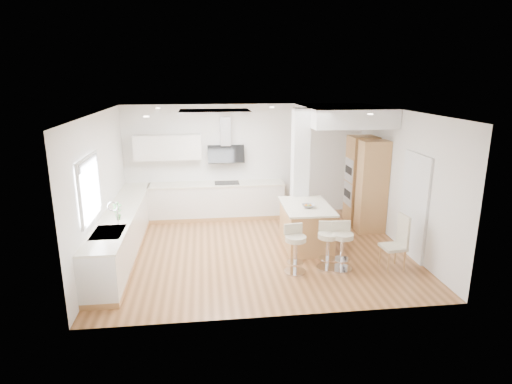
{
  "coord_description": "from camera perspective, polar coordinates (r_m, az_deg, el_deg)",
  "views": [
    {
      "loc": [
        -1.03,
        -8.08,
        3.46
      ],
      "look_at": [
        0.01,
        0.4,
        1.14
      ],
      "focal_mm": 30.0,
      "sensor_mm": 36.0,
      "label": 1
    }
  ],
  "objects": [
    {
      "name": "window_left",
      "position": [
        7.63,
        -21.37,
        0.79
      ],
      "size": [
        0.06,
        1.28,
        1.07
      ],
      "color": "white",
      "rests_on": "ground"
    },
    {
      "name": "pillar",
      "position": [
        9.49,
        5.86,
        2.6
      ],
      "size": [
        0.35,
        0.35,
        2.8
      ],
      "color": "white",
      "rests_on": "ground"
    },
    {
      "name": "bar_stool_b",
      "position": [
        8.02,
        9.55,
        -6.73
      ],
      "size": [
        0.47,
        0.47,
        0.87
      ],
      "rotation": [
        0.0,
        0.0,
        -0.22
      ],
      "color": "silver",
      "rests_on": "ground"
    },
    {
      "name": "dining_chair",
      "position": [
        8.31,
        18.43,
        -6.09
      ],
      "size": [
        0.44,
        0.44,
        1.03
      ],
      "rotation": [
        0.0,
        0.0,
        0.09
      ],
      "color": "beige",
      "rests_on": "ground"
    },
    {
      "name": "peninsula",
      "position": [
        8.99,
        6.68,
        -4.46
      ],
      "size": [
        0.99,
        1.48,
        0.96
      ],
      "rotation": [
        0.0,
        0.0,
        -0.02
      ],
      "color": "tan",
      "rests_on": "ground"
    },
    {
      "name": "ceiling",
      "position": [
        8.84,
        0.28,
        -7.8
      ],
      "size": [
        6.0,
        5.0,
        0.02
      ],
      "primitive_type": "cube",
      "color": "white",
      "rests_on": "ground"
    },
    {
      "name": "counter_left",
      "position": [
        8.99,
        -17.32,
        -5.01
      ],
      "size": [
        0.63,
        4.5,
        1.35
      ],
      "color": "tan",
      "rests_on": "ground"
    },
    {
      "name": "bar_stool_a",
      "position": [
        7.78,
        5.24,
        -7.22
      ],
      "size": [
        0.45,
        0.45,
        0.89
      ],
      "rotation": [
        0.0,
        0.0,
        0.14
      ],
      "color": "silver",
      "rests_on": "ground"
    },
    {
      "name": "skylight",
      "position": [
        8.71,
        -5.47,
        10.61
      ],
      "size": [
        4.1,
        2.1,
        0.06
      ],
      "color": "white",
      "rests_on": "ground"
    },
    {
      "name": "oven_column",
      "position": [
        10.3,
        14.33,
        1.21
      ],
      "size": [
        0.63,
        1.21,
        2.1
      ],
      "color": "tan",
      "rests_on": "ground"
    },
    {
      "name": "counter_back",
      "position": [
        10.66,
        -6.12,
        0.1
      ],
      "size": [
        3.62,
        0.63,
        2.5
      ],
      "color": "tan",
      "rests_on": "ground"
    },
    {
      "name": "wall_left",
      "position": [
        8.56,
        -20.05,
        0.36
      ],
      "size": [
        0.04,
        5.0,
        2.8
      ],
      "primitive_type": "cube",
      "color": "white",
      "rests_on": "ground"
    },
    {
      "name": "wall_back",
      "position": [
        10.82,
        -1.39,
        4.24
      ],
      "size": [
        6.0,
        0.04,
        2.8
      ],
      "primitive_type": "cube",
      "color": "white",
      "rests_on": "ground"
    },
    {
      "name": "soffit",
      "position": [
        10.02,
        11.43,
        10.0
      ],
      "size": [
        1.78,
        2.2,
        0.4
      ],
      "color": "white",
      "rests_on": "ground"
    },
    {
      "name": "bar_stool_c",
      "position": [
        8.01,
        11.4,
        -6.74
      ],
      "size": [
        0.42,
        0.42,
        0.9
      ],
      "rotation": [
        0.0,
        0.0,
        -0.04
      ],
      "color": "silver",
      "rests_on": "ground"
    },
    {
      "name": "ground",
      "position": [
        8.84,
        0.28,
        -7.8
      ],
      "size": [
        6.0,
        6.0,
        0.0
      ],
      "primitive_type": "plane",
      "color": "#9F673B",
      "rests_on": "ground"
    },
    {
      "name": "doorway_right",
      "position": [
        8.83,
        20.33,
        -1.93
      ],
      "size": [
        0.05,
        1.0,
        2.1
      ],
      "color": "#483F39",
      "rests_on": "ground"
    },
    {
      "name": "wall_right",
      "position": [
        9.26,
        19.04,
        1.52
      ],
      "size": [
        0.04,
        5.0,
        2.8
      ],
      "primitive_type": "cube",
      "color": "white",
      "rests_on": "ground"
    }
  ]
}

